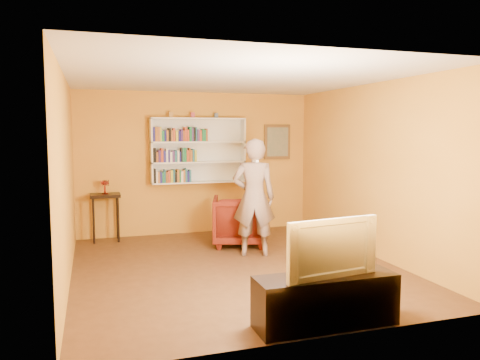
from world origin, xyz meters
name	(u,v)px	position (x,y,z in m)	size (l,w,h in m)	color
room_shell	(235,197)	(0.00, 0.00, 1.02)	(5.30, 5.80, 2.88)	#462B16
bookshelf	(198,151)	(0.00, 2.41, 1.59)	(1.80, 0.29, 1.23)	white
books_row_lower	(172,176)	(-0.51, 2.30, 1.13)	(0.69, 0.19, 0.26)	black
books_row_middle	(174,156)	(-0.47, 2.30, 1.51)	(0.80, 0.19, 0.26)	black
books_row_upper	(180,135)	(-0.36, 2.30, 1.89)	(1.01, 0.19, 0.27)	navy
ornament_left	(171,115)	(-0.52, 2.35, 2.27)	(0.07, 0.07, 0.10)	#AB7930
ornament_centre	(193,115)	(-0.11, 2.35, 2.26)	(0.07, 0.07, 0.10)	#AA3847
ornament_right	(216,115)	(0.35, 2.35, 2.26)	(0.07, 0.07, 0.09)	#42506E
framed_painting	(277,142)	(1.65, 2.46, 1.75)	(0.55, 0.05, 0.70)	brown
console_table	(105,202)	(-1.73, 2.25, 0.70)	(0.52, 0.40, 0.85)	black
ruby_lustre	(105,184)	(-1.73, 2.25, 1.03)	(0.15, 0.15, 0.25)	maroon
armchair	(240,220)	(0.48, 1.27, 0.42)	(0.90, 0.93, 0.85)	#480905
person	(254,198)	(0.48, 0.53, 0.92)	(0.67, 0.44, 1.84)	#7A635A
game_remote	(256,161)	(0.36, 0.13, 1.52)	(0.04, 0.15, 0.04)	white
tv_cabinet	(326,300)	(0.26, -2.25, 0.26)	(1.45, 0.44, 0.52)	black
television	(327,246)	(0.26, -2.25, 0.81)	(1.03, 0.13, 0.59)	black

